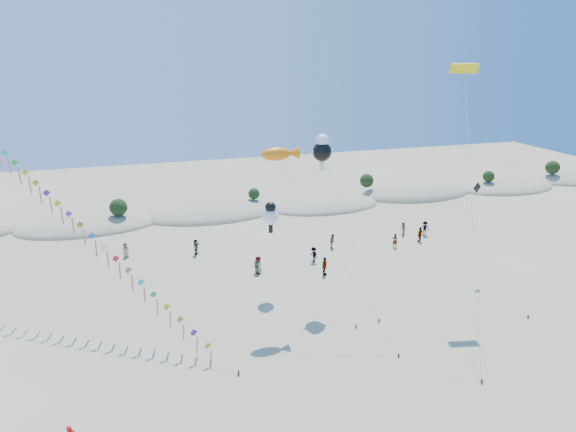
% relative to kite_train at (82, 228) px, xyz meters
% --- Properties ---
extents(dune_ridge, '(145.30, 11.49, 5.57)m').
position_rel_kite_train_xyz_m(dune_ridge, '(14.35, 25.05, -8.00)').
color(dune_ridge, gray).
rests_on(dune_ridge, ground).
extents(kite_train, '(19.13, 20.00, 16.17)m').
position_rel_kite_train_xyz_m(kite_train, '(0.00, 0.00, 0.00)').
color(kite_train, '#3F2D1E').
rests_on(kite_train, ground).
extents(fish_kite, '(7.80, 10.08, 14.07)m').
position_rel_kite_train_xyz_m(fish_kite, '(15.40, -2.52, 5.39)').
color(fish_kite, '#3F2D1E').
rests_on(fish_kite, ground).
extents(cartoon_kite_low, '(5.59, 9.28, 8.54)m').
position_rel_kite_train_xyz_m(cartoon_kite_low, '(15.45, 1.02, -0.77)').
color(cartoon_kite_low, '#3F2D1E').
rests_on(cartoon_kite_low, ground).
extents(cartoon_kite_high, '(3.89, 7.51, 14.59)m').
position_rel_kite_train_xyz_m(cartoon_kite_high, '(19.61, -0.54, 5.15)').
color(cartoon_kite_high, '#3F2D1E').
rests_on(cartoon_kite_high, ground).
extents(parafoil_kite, '(6.64, 13.76, 20.23)m').
position_rel_kite_train_xyz_m(parafoil_kite, '(30.82, -3.22, 11.31)').
color(parafoil_kite, '#3F2D1E').
rests_on(parafoil_kite, ground).
extents(dark_kite, '(1.29, 9.49, 9.35)m').
position_rel_kite_train_xyz_m(dark_kite, '(35.19, -3.20, -1.43)').
color(dark_kite, '#3F2D1E').
rests_on(dark_kite, ground).
extents(beachgoers, '(35.71, 11.23, 1.90)m').
position_rel_kite_train_xyz_m(beachgoers, '(22.05, 7.65, -7.25)').
color(beachgoers, slate).
rests_on(beachgoers, ground).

